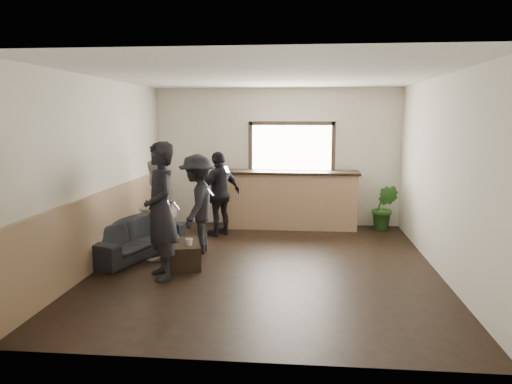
# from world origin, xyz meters

# --- Properties ---
(ground) EXTENTS (5.00, 6.00, 0.01)m
(ground) POSITION_xyz_m (0.00, 0.00, 0.00)
(ground) COLOR black
(room_shell) EXTENTS (5.01, 6.01, 2.80)m
(room_shell) POSITION_xyz_m (-0.74, 0.00, 1.47)
(room_shell) COLOR silver
(room_shell) RESTS_ON ground
(bar_counter) EXTENTS (2.70, 0.68, 2.13)m
(bar_counter) POSITION_xyz_m (0.30, 2.70, 0.64)
(bar_counter) COLOR #A67C5A
(bar_counter) RESTS_ON ground
(sofa) EXTENTS (1.33, 2.07, 0.56)m
(sofa) POSITION_xyz_m (-2.15, 0.35, 0.28)
(sofa) COLOR black
(sofa) RESTS_ON ground
(coffee_table) EXTENTS (0.65, 0.89, 0.35)m
(coffee_table) POSITION_xyz_m (-1.21, -0.11, 0.18)
(coffee_table) COLOR black
(coffee_table) RESTS_ON ground
(cup_a) EXTENTS (0.15, 0.15, 0.09)m
(cup_a) POSITION_xyz_m (-1.37, -0.03, 0.40)
(cup_a) COLOR silver
(cup_a) RESTS_ON coffee_table
(cup_b) EXTENTS (0.14, 0.14, 0.10)m
(cup_b) POSITION_xyz_m (-1.09, -0.28, 0.40)
(cup_b) COLOR silver
(cup_b) RESTS_ON coffee_table
(potted_plant) EXTENTS (0.59, 0.53, 0.90)m
(potted_plant) POSITION_xyz_m (2.15, 2.64, 0.45)
(potted_plant) COLOR #2D6623
(potted_plant) RESTS_ON ground
(person_a) EXTENTS (0.73, 0.82, 1.89)m
(person_a) POSITION_xyz_m (-1.38, -0.69, 0.94)
(person_a) COLOR black
(person_a) RESTS_ON ground
(person_b) EXTENTS (0.81, 0.92, 1.58)m
(person_b) POSITION_xyz_m (-1.70, 0.18, 0.79)
(person_b) COLOR beige
(person_b) RESTS_ON ground
(person_c) EXTENTS (0.61, 1.05, 1.62)m
(person_c) POSITION_xyz_m (-1.16, 0.64, 0.81)
(person_c) COLOR black
(person_c) RESTS_ON ground
(person_d) EXTENTS (0.90, 0.95, 1.58)m
(person_d) POSITION_xyz_m (-1.01, 1.88, 0.79)
(person_d) COLOR black
(person_d) RESTS_ON ground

